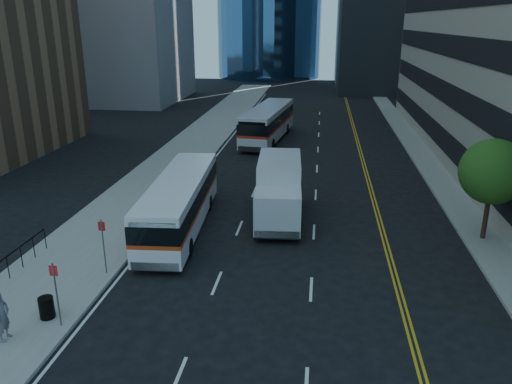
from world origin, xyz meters
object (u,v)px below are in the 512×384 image
bus_front (180,202)px  bus_rear (268,122)px  pedestrian (2,316)px  street_tree (493,172)px  trash_can (47,308)px  box_truck (279,189)px

bus_front → bus_rear: size_ratio=0.90×
pedestrian → bus_front: bearing=-20.2°
pedestrian → street_tree: bearing=-62.6°
street_tree → trash_can: 20.74m
trash_can → pedestrian: (-0.74, -1.43, 0.50)m
bus_rear → trash_can: (-4.94, -30.62, -1.11)m
street_tree → bus_rear: 24.91m
bus_rear → pedestrian: bus_rear is taller
bus_rear → box_truck: box_truck is taller
trash_can → box_truck: bearing=55.8°
bus_front → trash_can: bus_front is taller
bus_front → bus_rear: bearing=80.1°
bus_rear → pedestrian: (-5.68, -32.05, -0.61)m
street_tree → box_truck: street_tree is taller
bus_rear → pedestrian: size_ratio=6.64×
bus_rear → trash_can: bus_rear is taller
bus_front → box_truck: box_truck is taller
box_truck → bus_front: bearing=-161.0°
pedestrian → box_truck: bearing=-36.3°
pedestrian → trash_can: bearing=-30.2°
bus_rear → trash_can: 31.03m
street_tree → box_truck: 10.82m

